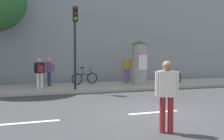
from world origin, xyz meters
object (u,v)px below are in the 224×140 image
at_px(pedestrian_in_red_top, 127,67).
at_px(pedestrian_with_bag, 49,69).
at_px(pedestrian_tallest, 167,91).
at_px(bicycle_leaning, 85,78).
at_px(pedestrian_in_light_jacket, 142,67).
at_px(poster_column, 140,62).
at_px(pedestrian_near_pole, 40,71).
at_px(bicycle_upright, 172,78).
at_px(traffic_light, 75,34).

distance_m(pedestrian_in_red_top, pedestrian_with_bag, 5.16).
height_order(pedestrian_tallest, bicycle_leaning, pedestrian_tallest).
bearing_deg(pedestrian_in_light_jacket, pedestrian_with_bag, -178.35).
bearing_deg(poster_column, bicycle_leaning, 158.77).
xyz_separation_m(pedestrian_tallest, pedestrian_in_red_top, (2.96, 9.95, 0.17)).
relative_size(pedestrian_in_red_top, pedestrian_in_light_jacket, 1.00).
relative_size(pedestrian_tallest, pedestrian_in_red_top, 0.98).
xyz_separation_m(pedestrian_in_red_top, pedestrian_near_pole, (-5.71, -1.29, -0.08)).
relative_size(pedestrian_in_light_jacket, bicycle_upright, 1.04).
distance_m(traffic_light, bicycle_upright, 6.88).
bearing_deg(pedestrian_tallest, poster_column, 69.23).
bearing_deg(pedestrian_in_red_top, pedestrian_in_light_jacket, -17.54).
relative_size(pedestrian_near_pole, bicycle_upright, 0.96).
distance_m(pedestrian_with_bag, pedestrian_in_light_jacket, 6.12).
distance_m(pedestrian_near_pole, bicycle_upright, 8.13).
xyz_separation_m(pedestrian_in_red_top, bicycle_leaning, (-2.96, -0.16, -0.67)).
bearing_deg(pedestrian_with_bag, bicycle_upright, -9.69).
relative_size(traffic_light, pedestrian_in_light_jacket, 2.39).
bearing_deg(poster_column, pedestrian_tallest, -110.77).
bearing_deg(poster_column, pedestrian_in_light_jacket, 57.27).
xyz_separation_m(traffic_light, pedestrian_in_red_top, (3.96, 2.69, -1.82)).
xyz_separation_m(pedestrian_with_bag, pedestrian_near_pole, (-0.57, -0.81, -0.01)).
bearing_deg(pedestrian_near_pole, pedestrian_in_red_top, 12.78).
height_order(poster_column, bicycle_leaning, poster_column).
xyz_separation_m(poster_column, pedestrian_in_light_jacket, (0.71, 1.11, -0.31)).
bearing_deg(pedestrian_in_light_jacket, traffic_light, -154.30).
distance_m(pedestrian_in_light_jacket, bicycle_leaning, 4.00).
height_order(traffic_light, pedestrian_in_red_top, traffic_light).
relative_size(traffic_light, bicycle_leaning, 2.46).
height_order(traffic_light, bicycle_leaning, traffic_light).
height_order(pedestrian_tallest, bicycle_upright, pedestrian_tallest).
bearing_deg(traffic_light, pedestrian_in_light_jacket, 25.70).
xyz_separation_m(pedestrian_in_red_top, bicycle_upright, (2.38, -1.77, -0.67)).
distance_m(pedestrian_in_red_top, pedestrian_near_pole, 5.85).
xyz_separation_m(poster_column, bicycle_upright, (2.11, -0.35, -1.00)).
bearing_deg(pedestrian_with_bag, pedestrian_near_pole, -125.29).
distance_m(traffic_light, bicycle_leaning, 3.69).
bearing_deg(traffic_light, pedestrian_in_red_top, 34.17).
bearing_deg(traffic_light, pedestrian_near_pole, 141.28).
distance_m(pedestrian_in_light_jacket, bicycle_upright, 2.14).
bearing_deg(pedestrian_in_red_top, poster_column, -79.11).
bearing_deg(pedestrian_in_light_jacket, poster_column, -122.73).
xyz_separation_m(pedestrian_tallest, pedestrian_in_light_jacket, (3.95, 9.64, 0.19)).
bearing_deg(pedestrian_in_red_top, traffic_light, -145.83).
bearing_deg(pedestrian_in_light_jacket, pedestrian_tallest, -112.27).
relative_size(poster_column, pedestrian_near_pole, 1.67).
distance_m(pedestrian_in_red_top, pedestrian_in_light_jacket, 1.03).
xyz_separation_m(pedestrian_tallest, bicycle_upright, (5.35, 8.18, -0.49)).
bearing_deg(pedestrian_near_pole, pedestrian_tallest, -72.40).
bearing_deg(poster_column, pedestrian_near_pole, 178.83).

